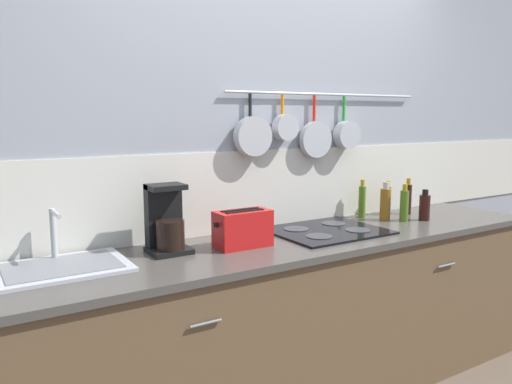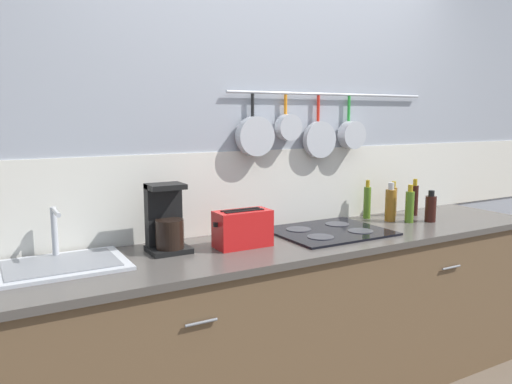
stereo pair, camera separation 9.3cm
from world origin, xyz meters
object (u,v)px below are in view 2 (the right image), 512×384
object	(u,v)px
bottle_hot_sauce	(410,206)
bottle_cooking_wine	(393,201)
coffee_maker	(166,224)
bottle_vinegar	(414,199)
toaster	(243,229)
bottle_olive_oil	(431,208)
bottle_sesame_oil	(390,204)
bottle_dish_soap	(367,201)

from	to	relation	value
bottle_hot_sauce	bottle_cooking_wine	xyz separation A→B (m)	(0.06, 0.19, -0.00)
coffee_maker	bottle_hot_sauce	bearing A→B (deg)	-4.17
bottle_vinegar	coffee_maker	bearing A→B (deg)	-178.77
toaster	coffee_maker	bearing A→B (deg)	162.68
bottle_cooking_wine	bottle_olive_oil	xyz separation A→B (m)	(0.07, -0.24, -0.01)
bottle_sesame_oil	bottle_vinegar	xyz separation A→B (m)	(0.27, 0.06, -0.00)
toaster	bottle_dish_soap	bearing A→B (deg)	12.42
bottle_sesame_oil	bottle_vinegar	world-z (taller)	same
bottle_olive_oil	bottle_sesame_oil	bearing A→B (deg)	145.75
coffee_maker	bottle_hot_sauce	xyz separation A→B (m)	(1.48, -0.11, -0.03)
bottle_dish_soap	bottle_olive_oil	xyz separation A→B (m)	(0.26, -0.27, -0.02)
coffee_maker	bottle_cooking_wine	size ratio (longest dim) A/B	1.45
bottle_olive_oil	coffee_maker	bearing A→B (deg)	174.47
coffee_maker	bottle_olive_oil	xyz separation A→B (m)	(1.61, -0.16, -0.05)
toaster	bottle_vinegar	distance (m)	1.34
bottle_dish_soap	bottle_sesame_oil	world-z (taller)	bottle_dish_soap
bottle_cooking_wine	bottle_vinegar	world-z (taller)	bottle_vinegar
bottle_hot_sauce	bottle_olive_oil	distance (m)	0.14
toaster	bottle_vinegar	size ratio (longest dim) A/B	1.24
bottle_sesame_oil	bottle_dish_soap	bearing A→B (deg)	116.77
coffee_maker	toaster	xyz separation A→B (m)	(0.35, -0.11, -0.04)
bottle_hot_sauce	coffee_maker	bearing A→B (deg)	175.83
bottle_sesame_oil	coffee_maker	bearing A→B (deg)	179.12
bottle_dish_soap	bottle_cooking_wine	bearing A→B (deg)	-6.96
toaster	bottle_cooking_wine	bearing A→B (deg)	9.30
toaster	bottle_sesame_oil	xyz separation A→B (m)	(1.07, 0.09, 0.01)
coffee_maker	bottle_olive_oil	distance (m)	1.62
bottle_dish_soap	bottle_vinegar	bearing A→B (deg)	-12.63
toaster	bottle_sesame_oil	world-z (taller)	bottle_sesame_oil
coffee_maker	bottle_sesame_oil	distance (m)	1.41
bottle_olive_oil	bottle_dish_soap	bearing A→B (deg)	134.72
coffee_maker	toaster	size ratio (longest dim) A/B	1.11
bottle_sesame_oil	bottle_vinegar	distance (m)	0.27
bottle_sesame_oil	bottle_vinegar	bearing A→B (deg)	12.27
coffee_maker	bottle_sesame_oil	xyz separation A→B (m)	(1.41, -0.02, -0.03)
toaster	bottle_dish_soap	world-z (taller)	bottle_dish_soap
bottle_dish_soap	bottle_hot_sauce	distance (m)	0.26
toaster	bottle_sesame_oil	size ratio (longest dim) A/B	1.23
coffee_maker	bottle_olive_oil	world-z (taller)	coffee_maker
coffee_maker	bottle_dish_soap	xyz separation A→B (m)	(1.35, 0.11, -0.03)
toaster	bottle_cooking_wine	world-z (taller)	bottle_cooking_wine
bottle_sesame_oil	bottle_cooking_wine	distance (m)	0.17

